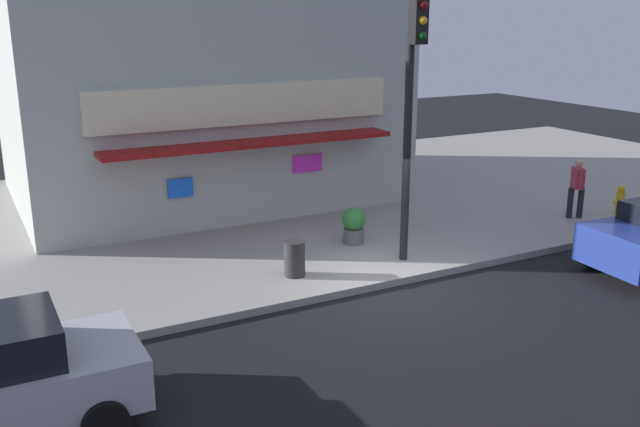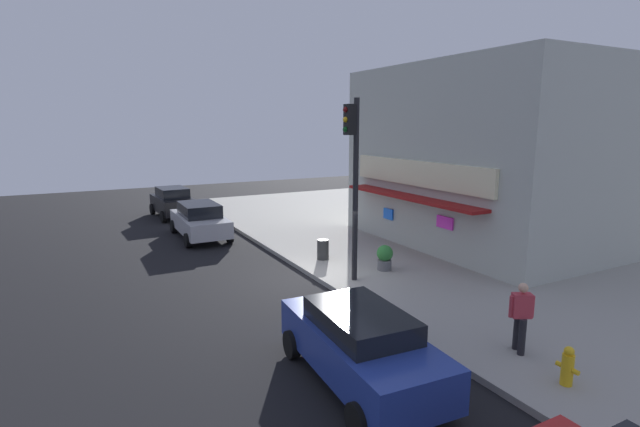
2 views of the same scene
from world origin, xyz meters
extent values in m
plane|color=black|center=(0.00, 0.00, 0.00)|extent=(55.93, 55.93, 0.00)
cube|color=gray|center=(0.00, 6.93, 0.08)|extent=(37.29, 13.87, 0.16)
cube|color=#ADB2A8|center=(-0.97, 9.30, 3.93)|extent=(10.67, 8.16, 7.54)
cube|color=beige|center=(-0.97, 5.15, 3.35)|extent=(8.11, 0.16, 1.01)
cube|color=maroon|center=(-0.97, 4.80, 2.41)|extent=(7.68, 0.90, 0.12)
cube|color=blue|center=(-2.82, 5.17, 1.38)|extent=(0.63, 0.08, 0.48)
cube|color=#E533CC|center=(0.74, 5.17, 1.65)|extent=(0.84, 0.08, 0.46)
cylinder|color=black|center=(1.06, 0.98, 3.13)|extent=(0.18, 0.18, 5.94)
cube|color=black|center=(1.06, 0.73, 5.43)|extent=(0.32, 0.28, 0.95)
sphere|color=maroon|center=(1.06, 0.58, 5.73)|extent=(0.18, 0.18, 0.18)
sphere|color=yellow|center=(1.06, 0.58, 5.43)|extent=(0.18, 0.18, 0.18)
sphere|color=#0F4C19|center=(1.06, 0.58, 5.13)|extent=(0.18, 0.18, 0.18)
cylinder|color=gold|center=(8.56, 1.28, 0.49)|extent=(0.24, 0.24, 0.65)
sphere|color=gold|center=(8.56, 1.28, 0.88)|extent=(0.20, 0.20, 0.20)
cylinder|color=gold|center=(8.38, 1.28, 0.52)|extent=(0.12, 0.10, 0.10)
cylinder|color=gold|center=(8.73, 1.28, 0.52)|extent=(0.12, 0.10, 0.10)
cylinder|color=#2D2D2D|center=(-1.59, 1.21, 0.55)|extent=(0.45, 0.45, 0.77)
cylinder|color=black|center=(7.02, 1.66, 0.58)|extent=(0.22, 0.22, 0.84)
cylinder|color=black|center=(7.27, 1.53, 0.58)|extent=(0.22, 0.22, 0.84)
cube|color=#B2333F|center=(7.15, 1.59, 1.28)|extent=(0.41, 0.49, 0.55)
sphere|color=tan|center=(7.15, 1.59, 1.70)|extent=(0.22, 0.22, 0.22)
cylinder|color=#B2333F|center=(7.04, 1.38, 1.25)|extent=(0.13, 0.13, 0.50)
cylinder|color=#B2333F|center=(7.26, 1.80, 1.25)|extent=(0.13, 0.13, 0.50)
cylinder|color=#59595B|center=(0.64, 2.51, 0.35)|extent=(0.49, 0.49, 0.37)
sphere|color=#2D7A33|center=(0.64, 2.51, 0.78)|extent=(0.58, 0.58, 0.58)
cylinder|color=black|center=(4.78, -1.16, 0.32)|extent=(0.65, 0.26, 0.64)
cylinder|color=black|center=(-6.38, -1.00, 0.32)|extent=(0.64, 0.22, 0.64)
cylinder|color=black|center=(-6.39, -2.87, 0.32)|extent=(0.64, 0.22, 0.64)
camera|label=1|loc=(-7.71, -11.44, 5.55)|focal=39.30mm
camera|label=2|loc=(13.89, -7.13, 5.29)|focal=26.54mm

